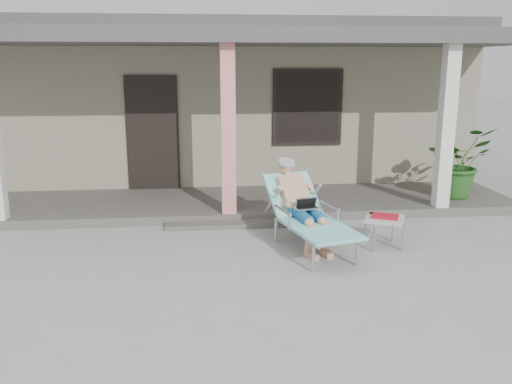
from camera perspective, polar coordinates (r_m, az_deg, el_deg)
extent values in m
plane|color=#9E9E99|center=(6.66, -1.76, -8.40)|extent=(60.00, 60.00, 0.00)
cube|color=gray|center=(12.71, -4.05, 9.07)|extent=(10.00, 5.00, 3.00)
cube|color=#474442|center=(12.68, -4.18, 16.52)|extent=(10.40, 5.40, 0.30)
cube|color=black|center=(10.25, -10.82, 6.10)|extent=(0.95, 0.06, 2.10)
cube|color=black|center=(10.37, 5.44, 8.86)|extent=(1.20, 0.06, 1.30)
cube|color=black|center=(10.36, 5.45, 8.86)|extent=(1.32, 0.05, 1.42)
cube|color=#605B56|center=(9.48, -3.13, -1.21)|extent=(10.00, 2.00, 0.15)
cube|color=red|center=(8.39, -2.95, 6.46)|extent=(0.22, 0.22, 2.61)
cube|color=silver|center=(9.26, 19.38, 6.39)|extent=(0.22, 0.22, 2.61)
cube|color=#474442|center=(9.18, -3.37, 15.98)|extent=(10.00, 2.30, 0.24)
cube|color=#605B56|center=(8.39, -2.72, -3.45)|extent=(2.00, 0.30, 0.07)
cylinder|color=#B7B7BC|center=(6.62, 6.06, -6.94)|extent=(0.04, 0.04, 0.36)
cylinder|color=#B7B7BC|center=(6.89, 10.59, -6.26)|extent=(0.04, 0.04, 0.36)
cylinder|color=#B7B7BC|center=(7.65, 2.11, -4.02)|extent=(0.04, 0.04, 0.36)
cylinder|color=#B7B7BC|center=(7.89, 6.18, -3.54)|extent=(0.04, 0.04, 0.36)
cube|color=#B7B7BC|center=(7.06, 6.72, -3.97)|extent=(0.88, 1.30, 0.03)
cube|color=#8FDEDD|center=(7.05, 6.73, -3.79)|extent=(0.98, 1.36, 0.04)
cube|color=#B7B7BC|center=(7.75, 3.89, -0.56)|extent=(0.73, 0.69, 0.48)
cube|color=#8FDEDD|center=(7.74, 3.90, -0.33)|extent=(0.83, 0.79, 0.54)
cylinder|color=#A1A1A3|center=(7.90, 3.13, 3.15)|extent=(0.29, 0.29, 0.13)
cube|color=silver|center=(7.37, 5.29, -1.65)|extent=(0.37, 0.30, 0.23)
cube|color=#B1B1AC|center=(7.61, 13.42, -2.76)|extent=(0.66, 0.66, 0.04)
cylinder|color=#B7B7BC|center=(7.43, 12.37, -4.80)|extent=(0.04, 0.04, 0.38)
cylinder|color=#B7B7BC|center=(7.56, 15.26, -4.64)|extent=(0.04, 0.04, 0.38)
cylinder|color=#B7B7BC|center=(7.79, 11.46, -3.89)|extent=(0.04, 0.04, 0.38)
cylinder|color=#B7B7BC|center=(7.92, 14.23, -3.76)|extent=(0.04, 0.04, 0.38)
cube|color=#AF1222|center=(7.60, 13.43, -2.50)|extent=(0.43, 0.38, 0.03)
cube|color=black|center=(7.72, 13.11, -2.28)|extent=(0.33, 0.16, 0.03)
imported|color=#26591E|center=(10.18, 20.42, 2.98)|extent=(1.32, 1.22, 1.24)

